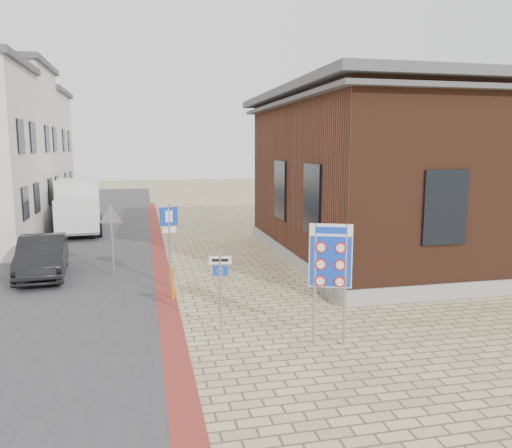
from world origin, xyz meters
name	(u,v)px	position (x,y,z in m)	size (l,w,h in m)	color
ground	(251,327)	(0.00, 0.00, 0.00)	(120.00, 120.00, 0.00)	tan
road_strip	(87,235)	(-5.50, 15.00, 0.01)	(7.00, 60.00, 0.02)	#38383A
curb_strip	(159,251)	(-2.00, 10.00, 0.01)	(0.60, 40.00, 0.02)	maroon
brick_building	(425,173)	(8.99, 7.00, 3.49)	(13.00, 13.00, 6.80)	gray
townhouse_far	(11,153)	(-10.99, 24.00, 4.17)	(7.40, 6.40, 8.30)	beige
bike_rack	(320,288)	(2.65, 2.20, 0.26)	(0.08, 1.80, 0.60)	slate
sedan	(42,256)	(-6.13, 6.63, 0.72)	(1.52, 4.36, 1.44)	black
box_truck	(78,206)	(-5.97, 15.91, 1.45)	(2.63, 5.52, 2.81)	slate
border_sign	(331,259)	(1.51, -1.50, 2.05)	(0.92, 0.41, 2.85)	gray
essen_sign	(220,280)	(-0.80, -0.12, 1.32)	(0.55, 0.13, 2.05)	gray
parking_sign	(169,231)	(-1.80, 4.20, 1.88)	(0.59, 0.20, 2.73)	gray
yield_sign	(111,222)	(-3.69, 6.00, 1.95)	(0.91, 0.16, 2.55)	gray
bollard	(173,284)	(-1.80, 2.80, 0.49)	(0.09, 0.09, 0.99)	orange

